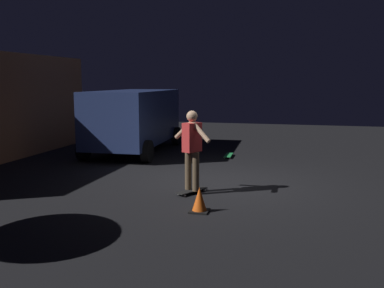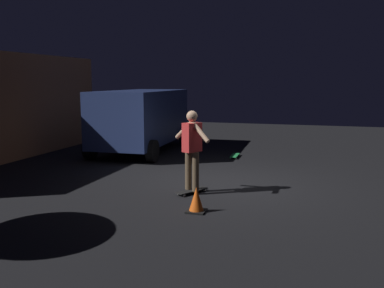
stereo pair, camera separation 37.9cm
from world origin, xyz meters
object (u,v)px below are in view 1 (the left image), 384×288
at_px(traffic_cone, 199,200).
at_px(skateboard_spare, 229,155).
at_px(skateboard_ridden, 192,191).
at_px(parked_van, 134,117).
at_px(skater, 192,145).

bearing_deg(traffic_cone, skateboard_spare, 3.99).
bearing_deg(skateboard_ridden, traffic_cone, -159.74).
bearing_deg(skateboard_ridden, parked_van, 34.02).
bearing_deg(skateboard_spare, skater, 179.37).
bearing_deg(parked_van, skateboard_spare, -93.79).
relative_size(skateboard_spare, skater, 0.47).
height_order(skateboard_spare, traffic_cone, traffic_cone).
relative_size(parked_van, skater, 2.80).
bearing_deg(skater, skateboard_ridden, 90.00).
distance_m(parked_van, skateboard_spare, 3.38).
relative_size(parked_van, skateboard_spare, 5.96).
bearing_deg(skateboard_spare, parked_van, 86.21).
bearing_deg(skateboard_spare, skateboard_ridden, 179.37).
relative_size(parked_van, traffic_cone, 10.18).
bearing_deg(skater, traffic_cone, -159.74).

